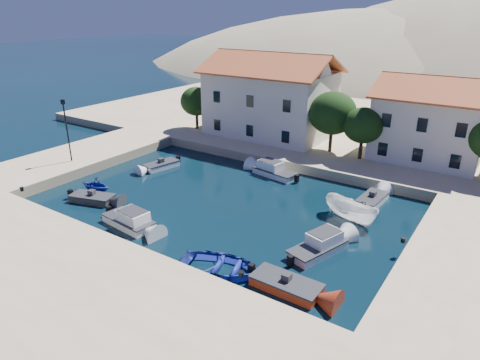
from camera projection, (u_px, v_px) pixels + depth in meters
name	position (u px, v px, depth m)	size (l,w,h in m)	color
ground	(135.00, 256.00, 28.48)	(400.00, 400.00, 0.00)	black
quay_south	(53.00, 296.00, 23.67)	(52.00, 12.00, 1.00)	tan
quay_west	(80.00, 157.00, 45.84)	(8.00, 20.00, 1.00)	tan
quay_north	(360.00, 129.00, 56.52)	(80.00, 36.00, 1.00)	tan
building_left	(270.00, 94.00, 50.95)	(14.70, 9.45, 9.70)	beige
building_mid	(431.00, 118.00, 42.65)	(10.50, 8.40, 8.30)	beige
trees	(346.00, 119.00, 43.95)	(37.30, 5.30, 6.45)	#382314
lamppost	(66.00, 125.00, 41.94)	(0.35, 0.25, 6.22)	black
bollards	(203.00, 229.00, 29.58)	(29.36, 9.56, 0.30)	black
motorboat_grey_sw	(92.00, 198.00, 36.46)	(4.03, 2.66, 1.25)	#2D2E32
cabin_cruiser_south	(129.00, 220.00, 32.32)	(4.57, 2.35, 1.60)	white
rowboat_south	(222.00, 272.00, 26.77)	(3.88, 5.43, 1.13)	navy
motorboat_red_se	(286.00, 285.00, 25.01)	(4.20, 1.92, 1.25)	maroon
cabin_cruiser_east	(318.00, 247.00, 28.64)	(3.00, 4.75, 1.60)	white
boat_east	(350.00, 220.00, 33.29)	(1.84, 4.88, 1.89)	white
motorboat_white_ne	(372.00, 200.00, 36.20)	(1.92, 3.71, 1.25)	white
rowboat_west	(96.00, 191.00, 38.55)	(2.59, 3.00, 1.58)	navy
motorboat_white_west	(161.00, 165.00, 44.16)	(2.33, 3.88, 1.25)	white
cabin_cruiser_north	(275.00, 171.00, 42.00)	(4.72, 2.62, 1.60)	white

